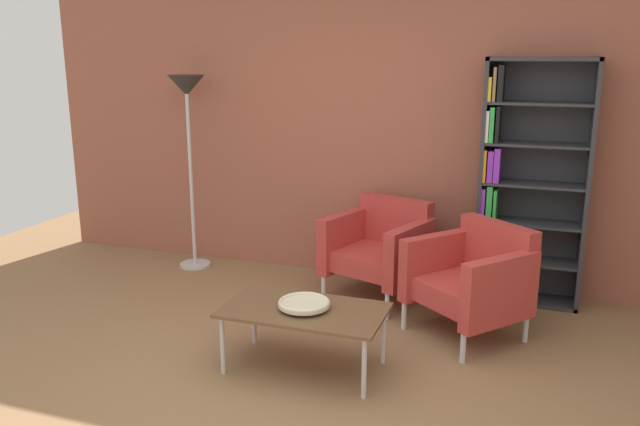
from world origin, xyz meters
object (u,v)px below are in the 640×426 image
at_px(coffee_table_low, 304,313).
at_px(decorative_bowl, 304,303).
at_px(bookshelf_tall, 523,184).
at_px(armchair_spare_guest, 380,247).
at_px(armchair_near_window, 473,278).
at_px(floor_lamp_torchiere, 187,109).

distance_m(coffee_table_low, decorative_bowl, 0.07).
relative_size(coffee_table_low, decorative_bowl, 3.12).
xyz_separation_m(bookshelf_tall, armchair_spare_guest, (-1.05, -0.30, -0.53)).
xyz_separation_m(armchair_spare_guest, armchair_near_window, (0.78, -0.49, 0.00)).
relative_size(decorative_bowl, floor_lamp_torchiere, 0.18).
height_order(coffee_table_low, armchair_near_window, armchair_near_window).
xyz_separation_m(coffee_table_low, decorative_bowl, (0.00, 0.00, 0.07)).
relative_size(decorative_bowl, armchair_near_window, 0.34).
xyz_separation_m(armchair_spare_guest, floor_lamp_torchiere, (-1.80, 0.17, 1.03)).
bearing_deg(armchair_near_window, coffee_table_low, -97.37).
distance_m(bookshelf_tall, coffee_table_low, 2.12).
xyz_separation_m(decorative_bowl, armchair_near_window, (0.93, 0.87, -0.02)).
bearing_deg(coffee_table_low, decorative_bowl, 0.00).
bearing_deg(coffee_table_low, armchair_spare_guest, 83.92).
height_order(decorative_bowl, armchair_spare_guest, armchair_spare_guest).
xyz_separation_m(decorative_bowl, armchair_spare_guest, (0.14, 1.35, -0.02)).
xyz_separation_m(coffee_table_low, armchair_spare_guest, (0.14, 1.35, 0.05)).
height_order(decorative_bowl, floor_lamp_torchiere, floor_lamp_torchiere).
bearing_deg(floor_lamp_torchiere, armchair_spare_guest, -5.46).
distance_m(armchair_near_window, floor_lamp_torchiere, 2.86).
bearing_deg(bookshelf_tall, decorative_bowl, -125.67).
bearing_deg(armchair_spare_guest, bookshelf_tall, 35.27).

